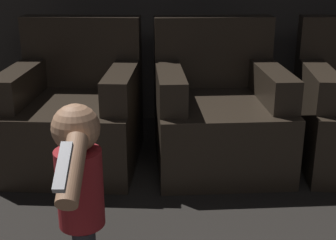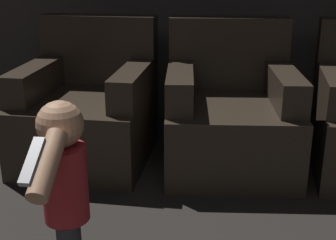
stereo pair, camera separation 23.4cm
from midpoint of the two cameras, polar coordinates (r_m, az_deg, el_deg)
The scene contains 3 objects.
armchair_left at distance 3.14m, azimuth -7.56°, elevation 1.07°, with size 0.84×0.91×0.92m.
armchair_middle at distance 3.06m, azimuth 9.72°, elevation 0.43°, with size 0.87×0.93×0.92m.
person_toddler at distance 1.82m, azimuth -8.96°, elevation -7.83°, with size 0.18×0.55×0.81m.
Camera 2 is at (0.11, 0.75, 1.31)m, focal length 50.00 mm.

